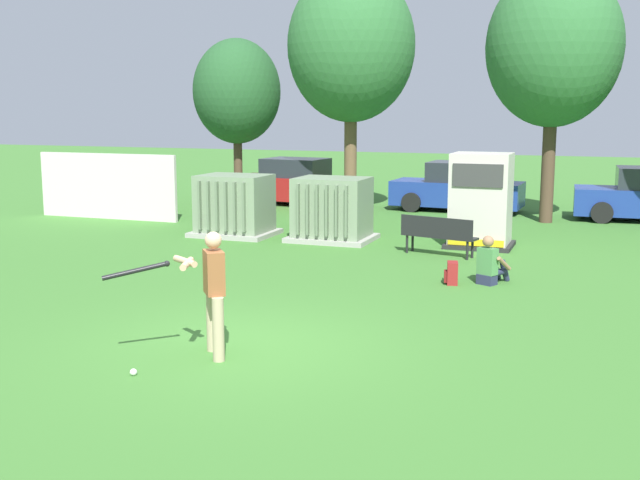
# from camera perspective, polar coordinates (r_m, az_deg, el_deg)

# --- Properties ---
(ground_plane) EXTENTS (96.00, 96.00, 0.00)m
(ground_plane) POSITION_cam_1_polar(r_m,az_deg,el_deg) (11.54, -5.93, -7.64)
(ground_plane) COLOR #3D752D
(fence_panel) EXTENTS (4.80, 0.12, 2.00)m
(fence_panel) POSITION_cam_1_polar(r_m,az_deg,el_deg) (25.13, -15.07, 3.76)
(fence_panel) COLOR beige
(fence_panel) RESTS_ON ground
(transformer_west) EXTENTS (2.10, 1.70, 1.62)m
(transformer_west) POSITION_cam_1_polar(r_m,az_deg,el_deg) (21.23, -6.18, 2.45)
(transformer_west) COLOR #9E9B93
(transformer_west) RESTS_ON ground
(transformer_mid_west) EXTENTS (2.10, 1.70, 1.62)m
(transformer_mid_west) POSITION_cam_1_polar(r_m,az_deg,el_deg) (20.30, 0.87, 2.17)
(transformer_mid_west) COLOR #9E9B93
(transformer_mid_west) RESTS_ON ground
(generator_enclosure) EXTENTS (1.60, 1.40, 2.30)m
(generator_enclosure) POSITION_cam_1_polar(r_m,az_deg,el_deg) (19.72, 11.52, 2.78)
(generator_enclosure) COLOR #262626
(generator_enclosure) RESTS_ON ground
(park_bench) EXTENTS (1.84, 0.82, 0.92)m
(park_bench) POSITION_cam_1_polar(r_m,az_deg,el_deg) (18.40, 8.50, 0.50)
(park_bench) COLOR black
(park_bench) RESTS_ON ground
(batter) EXTENTS (1.41, 1.21, 1.74)m
(batter) POSITION_cam_1_polar(r_m,az_deg,el_deg) (10.91, -7.92, -3.40)
(batter) COLOR tan
(batter) RESTS_ON ground
(sports_ball) EXTENTS (0.09, 0.09, 0.09)m
(sports_ball) POSITION_cam_1_polar(r_m,az_deg,el_deg) (10.57, -13.30, -9.25)
(sports_ball) COLOR white
(sports_ball) RESTS_ON ground
(seated_spectator) EXTENTS (0.67, 0.79, 0.96)m
(seated_spectator) POSITION_cam_1_polar(r_m,az_deg,el_deg) (15.72, 12.17, -1.75)
(seated_spectator) COLOR #282D4C
(seated_spectator) RESTS_ON ground
(backpack) EXTENTS (0.31, 0.36, 0.44)m
(backpack) POSITION_cam_1_polar(r_m,az_deg,el_deg) (15.57, 9.48, -2.39)
(backpack) COLOR maroon
(backpack) RESTS_ON ground
(tree_left) EXTENTS (2.98, 2.98, 5.69)m
(tree_left) POSITION_cam_1_polar(r_m,az_deg,el_deg) (27.45, -6.01, 10.57)
(tree_left) COLOR #4C3828
(tree_left) RESTS_ON ground
(tree_center_left) EXTENTS (4.02, 4.02, 7.69)m
(tree_center_left) POSITION_cam_1_polar(r_m,az_deg,el_deg) (25.60, 2.26, 13.76)
(tree_center_left) COLOR brown
(tree_center_left) RESTS_ON ground
(tree_center_right) EXTENTS (3.88, 3.88, 7.41)m
(tree_center_right) POSITION_cam_1_polar(r_m,az_deg,el_deg) (24.37, 16.50, 13.15)
(tree_center_right) COLOR #4C3828
(tree_center_right) RESTS_ON ground
(parked_car_leftmost) EXTENTS (4.34, 2.22, 1.62)m
(parked_car_leftmost) POSITION_cam_1_polar(r_m,az_deg,el_deg) (27.92, -1.97, 4.13)
(parked_car_leftmost) COLOR maroon
(parked_car_leftmost) RESTS_ON ground
(parked_car_left_of_center) EXTENTS (4.26, 2.05, 1.62)m
(parked_car_left_of_center) POSITION_cam_1_polar(r_m,az_deg,el_deg) (26.50, 9.93, 3.70)
(parked_car_left_of_center) COLOR navy
(parked_car_left_of_center) RESTS_ON ground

